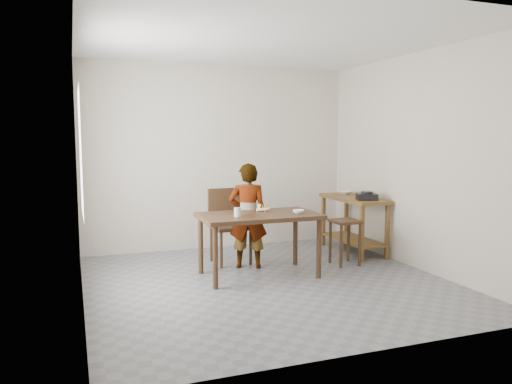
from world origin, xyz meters
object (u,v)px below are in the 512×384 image
object	(u,v)px
child	(248,216)
stool	(345,242)
dining_table	(259,245)
dining_chair	(230,226)
prep_counter	(353,224)

from	to	relation	value
child	stool	distance (m)	1.32
dining_table	dining_chair	xyz separation A→B (m)	(-0.14, 0.70, 0.11)
dining_chair	prep_counter	bearing A→B (deg)	-3.15
prep_counter	dining_chair	size ratio (longest dim) A/B	1.23
dining_table	prep_counter	bearing A→B (deg)	22.15
dining_chair	stool	bearing A→B (deg)	-26.67
child	dining_chair	world-z (taller)	child
child	stool	bearing A→B (deg)	-173.06
dining_table	prep_counter	world-z (taller)	prep_counter
dining_chair	child	bearing A→B (deg)	-67.89
stool	dining_chair	bearing A→B (deg)	156.44
dining_table	child	distance (m)	0.50
prep_counter	child	distance (m)	1.76
dining_table	child	world-z (taller)	child
child	stool	size ratio (longest dim) A/B	2.25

